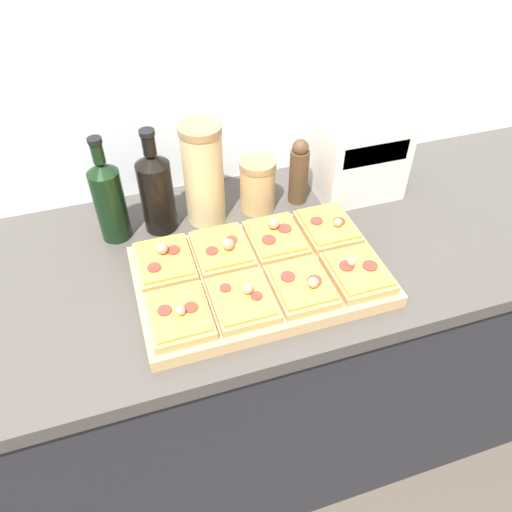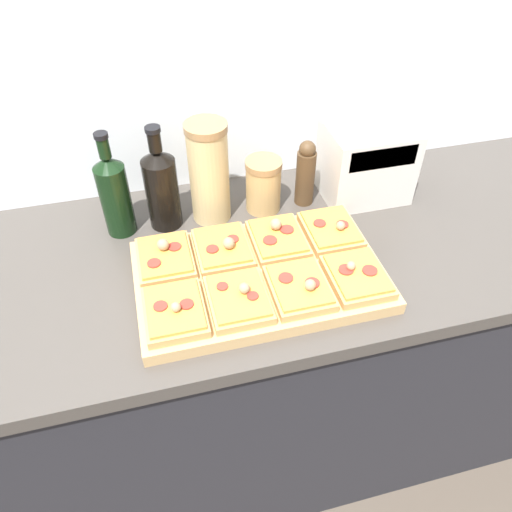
% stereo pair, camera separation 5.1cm
% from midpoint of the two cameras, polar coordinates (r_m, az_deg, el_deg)
% --- Properties ---
extents(wall_back, '(6.00, 0.06, 2.50)m').
position_cam_midpoint_polar(wall_back, '(1.36, -4.47, 21.39)').
color(wall_back, silver).
rests_on(wall_back, ground_plane).
extents(kitchen_counter, '(2.63, 0.67, 0.92)m').
position_cam_midpoint_polar(kitchen_counter, '(1.58, 0.40, -11.46)').
color(kitchen_counter, '#232328').
rests_on(kitchen_counter, ground_plane).
extents(cutting_board, '(0.56, 0.35, 0.03)m').
position_cam_midpoint_polar(cutting_board, '(1.14, -0.81, -2.33)').
color(cutting_board, tan).
rests_on(cutting_board, kitchen_counter).
extents(pizza_slice_back_left, '(0.12, 0.15, 0.06)m').
position_cam_midpoint_polar(pizza_slice_back_left, '(1.15, -11.67, -0.62)').
color(pizza_slice_back_left, tan).
rests_on(pizza_slice_back_left, cutting_board).
extents(pizza_slice_back_midleft, '(0.12, 0.15, 0.06)m').
position_cam_midpoint_polar(pizza_slice_back_midleft, '(1.16, -5.16, 0.74)').
color(pizza_slice_back_midleft, tan).
rests_on(pizza_slice_back_midleft, cutting_board).
extents(pizza_slice_back_midright, '(0.12, 0.15, 0.06)m').
position_cam_midpoint_polar(pizza_slice_back_midright, '(1.19, 1.08, 2.12)').
color(pizza_slice_back_midright, tan).
rests_on(pizza_slice_back_midright, cutting_board).
extents(pizza_slice_back_right, '(0.12, 0.15, 0.05)m').
position_cam_midpoint_polar(pizza_slice_back_right, '(1.23, 7.05, 3.31)').
color(pizza_slice_back_right, tan).
rests_on(pizza_slice_back_right, cutting_board).
extents(pizza_slice_front_left, '(0.12, 0.15, 0.05)m').
position_cam_midpoint_polar(pizza_slice_front_left, '(1.04, -10.20, -6.63)').
color(pizza_slice_front_left, tan).
rests_on(pizza_slice_front_left, cutting_board).
extents(pizza_slice_front_midleft, '(0.12, 0.15, 0.05)m').
position_cam_midpoint_polar(pizza_slice_front_midleft, '(1.05, -2.98, -4.99)').
color(pizza_slice_front_midleft, tan).
rests_on(pizza_slice_front_midleft, cutting_board).
extents(pizza_slice_front_midright, '(0.12, 0.15, 0.05)m').
position_cam_midpoint_polar(pizza_slice_front_midright, '(1.08, 3.92, -3.37)').
color(pizza_slice_front_midright, tan).
rests_on(pizza_slice_front_midright, cutting_board).
extents(pizza_slice_front_right, '(0.12, 0.15, 0.05)m').
position_cam_midpoint_polar(pizza_slice_front_right, '(1.12, 10.29, -1.80)').
color(pizza_slice_front_right, tan).
rests_on(pizza_slice_front_right, cutting_board).
extents(olive_oil_bottle, '(0.07, 0.07, 0.28)m').
position_cam_midpoint_polar(olive_oil_bottle, '(1.26, -17.58, 6.22)').
color(olive_oil_bottle, black).
rests_on(olive_oil_bottle, kitchen_counter).
extents(wine_bottle, '(0.08, 0.08, 0.28)m').
position_cam_midpoint_polar(wine_bottle, '(1.26, -12.47, 7.32)').
color(wine_bottle, black).
rests_on(wine_bottle, kitchen_counter).
extents(grain_jar_tall, '(0.10, 0.10, 0.27)m').
position_cam_midpoint_polar(grain_jar_tall, '(1.25, -7.18, 9.20)').
color(grain_jar_tall, tan).
rests_on(grain_jar_tall, kitchen_counter).
extents(grain_jar_short, '(0.10, 0.10, 0.15)m').
position_cam_midpoint_polar(grain_jar_short, '(1.32, -0.93, 8.11)').
color(grain_jar_short, tan).
rests_on(grain_jar_short, kitchen_counter).
extents(pepper_mill, '(0.05, 0.05, 0.19)m').
position_cam_midpoint_polar(pepper_mill, '(1.34, 3.82, 9.55)').
color(pepper_mill, '#47331E').
rests_on(pepper_mill, kitchen_counter).
extents(toaster_oven, '(0.25, 0.18, 0.20)m').
position_cam_midpoint_polar(toaster_oven, '(1.39, 10.51, 10.96)').
color(toaster_oven, beige).
rests_on(toaster_oven, kitchen_counter).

